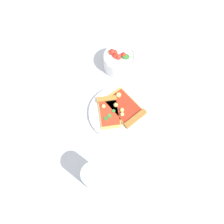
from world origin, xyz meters
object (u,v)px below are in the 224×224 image
Objects in this scene: pizza_slice_far at (125,109)px; soda_glass at (94,177)px; plate at (118,113)px; salad_bowl at (119,61)px; pizza_slice_near at (108,110)px.

soda_glass is (-0.22, -0.17, 0.04)m from pizza_slice_far.
plate is 0.23m from salad_bowl.
pizza_slice_near is at bearing 154.22° from pizza_slice_far.
plate is 0.03m from pizza_slice_far.
soda_glass reaches higher than pizza_slice_far.
salad_bowl reaches higher than pizza_slice_far.
salad_bowl reaches higher than plate.
salad_bowl is at bearing 65.39° from pizza_slice_far.
pizza_slice_far is at bearing -114.61° from salad_bowl.
soda_glass is (-0.31, -0.37, 0.02)m from salad_bowl.
plate is 1.80× the size of soda_glass.
plate is 1.69× the size of salad_bowl.
soda_glass is at bearing -130.34° from salad_bowl.
pizza_slice_far is at bearing -9.00° from plate.
pizza_slice_far is (0.06, -0.03, 0.00)m from pizza_slice_near.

